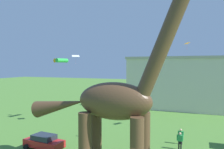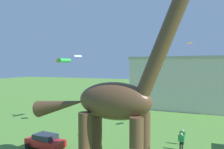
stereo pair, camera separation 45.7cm
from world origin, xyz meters
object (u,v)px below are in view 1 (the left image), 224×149
at_px(person_photographer, 180,139).
at_px(parked_sedan_left, 44,142).
at_px(person_vendor_side, 84,131).
at_px(kite_far_left, 76,56).
at_px(person_watching_child, 181,135).
at_px(dinosaur_sculpture, 114,101).
at_px(kite_drifting, 125,97).
at_px(kite_mid_center, 61,60).
at_px(kite_far_right, 187,43).

bearing_deg(person_photographer, parked_sedan_left, -105.84).
height_order(person_vendor_side, kite_far_left, kite_far_left).
xyz_separation_m(person_watching_child, kite_far_left, (-14.99, 2.86, 8.99)).
height_order(dinosaur_sculpture, person_watching_child, dinosaur_sculpture).
relative_size(kite_drifting, kite_mid_center, 0.56).
bearing_deg(kite_far_right, kite_mid_center, -166.06).
bearing_deg(kite_far_right, kite_drifting, -102.38).
distance_m(kite_far_left, kite_mid_center, 3.83).
height_order(parked_sedan_left, person_vendor_side, parked_sedan_left).
distance_m(kite_far_right, kite_mid_center, 19.16).
relative_size(parked_sedan_left, kite_far_right, 3.98).
xyz_separation_m(parked_sedan_left, kite_drifting, (9.18, -1.06, 5.23)).
distance_m(parked_sedan_left, person_vendor_side, 5.51).
height_order(person_watching_child, kite_far_left, kite_far_left).
relative_size(person_watching_child, kite_mid_center, 0.73).
bearing_deg(person_photographer, kite_mid_center, -145.45).
bearing_deg(kite_mid_center, parked_sedan_left, -63.49).
xyz_separation_m(dinosaur_sculpture, person_photographer, (4.85, 6.35, -4.60)).
relative_size(dinosaur_sculpture, kite_far_left, 11.62).
distance_m(parked_sedan_left, person_watching_child, 14.69).
bearing_deg(parked_sedan_left, kite_mid_center, 121.36).
relative_size(dinosaur_sculpture, person_vendor_side, 13.26).
bearing_deg(dinosaur_sculpture, person_watching_child, 56.59).
xyz_separation_m(person_vendor_side, kite_far_right, (11.01, 10.58, 11.12)).
xyz_separation_m(dinosaur_sculpture, kite_mid_center, (-13.76, 12.33, 3.74)).
xyz_separation_m(person_watching_child, kite_drifting, (-3.76, -8.01, 5.00)).
relative_size(dinosaur_sculpture, person_photographer, 8.77).
distance_m(person_photographer, kite_far_right, 15.08).
relative_size(person_vendor_side, person_photographer, 0.66).
bearing_deg(parked_sedan_left, kite_far_right, 55.62).
bearing_deg(person_photographer, person_watching_child, 144.99).
bearing_deg(person_watching_child, kite_drifting, 167.15).
xyz_separation_m(person_vendor_side, kite_drifting, (7.32, -6.25, 5.31)).
relative_size(dinosaur_sculpture, person_watching_child, 9.24).
bearing_deg(dinosaur_sculpture, kite_drifting, 2.00).
distance_m(parked_sedan_left, kite_drifting, 10.62).
xyz_separation_m(dinosaur_sculpture, kite_far_right, (4.70, 16.91, 6.15)).
height_order(parked_sedan_left, person_watching_child, person_watching_child).
distance_m(person_vendor_side, person_watching_child, 11.23).
distance_m(parked_sedan_left, kite_far_right, 23.15).
distance_m(person_photographer, kite_mid_center, 21.25).
xyz_separation_m(person_watching_child, kite_mid_center, (-18.52, 4.24, 8.40)).
bearing_deg(person_watching_child, person_vendor_side, 111.32).
xyz_separation_m(kite_far_right, kite_mid_center, (-18.45, -4.58, -2.41)).
distance_m(dinosaur_sculpture, kite_far_left, 15.60).
relative_size(person_watching_child, kite_drifting, 1.30).
height_order(person_photographer, kite_mid_center, kite_mid_center).
bearing_deg(kite_mid_center, kite_far_left, -21.23).
bearing_deg(person_photographer, kite_drifting, -69.13).
bearing_deg(person_photographer, kite_far_right, 143.19).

